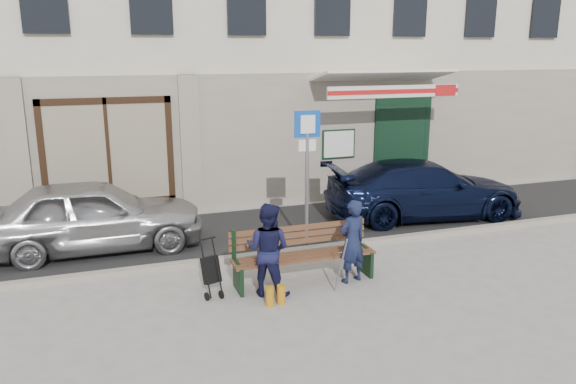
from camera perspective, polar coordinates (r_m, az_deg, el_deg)
name	(u,v)px	position (r m, az deg, el deg)	size (l,w,h in m)	color
ground	(330,285)	(9.34, 4.27, -9.38)	(80.00, 80.00, 0.00)	#9E9991
asphalt_lane	(273,229)	(12.06, -1.57, -3.78)	(60.00, 3.20, 0.01)	#282828
curb	(298,251)	(10.61, 1.06, -6.03)	(60.00, 0.18, 0.12)	#9E9384
building	(214,4)	(16.70, -7.52, 18.40)	(20.00, 8.27, 10.00)	beige
car_silver	(93,215)	(11.26, -19.17, -2.24)	(1.64, 4.07, 1.39)	silver
car_navy	(424,189)	(13.15, 13.63, 0.29)	(1.84, 4.52, 1.31)	black
parking_sign	(307,158)	(10.48, 1.95, 3.48)	(0.49, 0.09, 2.66)	gray
bench	(301,256)	(9.25, 1.37, -6.51)	(2.40, 1.17, 0.98)	brown
man	(352,241)	(9.26, 6.54, -5.00)	(0.51, 0.33, 1.40)	#151C3A
woman	(268,249)	(8.72, -2.06, -5.85)	(0.72, 0.56, 1.48)	#141539
stroller	(211,271)	(8.88, -7.82, -7.97)	(0.32, 0.41, 0.91)	black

